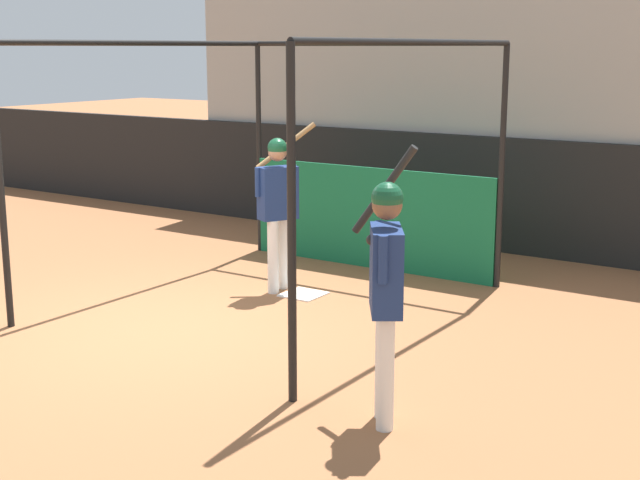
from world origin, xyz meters
name	(u,v)px	position (x,y,z in m)	size (l,w,h in m)	color
ground_plane	(161,328)	(0.00, 0.00, 0.00)	(60.00, 60.00, 0.00)	#935B38
outfield_wall	(406,186)	(0.00, 5.15, 0.79)	(24.00, 0.12, 1.58)	black
bleacher_section	(467,107)	(0.00, 7.21, 1.83)	(7.60, 4.00, 3.66)	#9E9E99
batting_cage	(336,177)	(0.43, 2.59, 1.26)	(3.58, 4.24, 2.85)	black
home_plate	(303,294)	(0.49, 1.81, 0.01)	(0.44, 0.44, 0.02)	white
player_batter	(278,199)	(0.14, 1.83, 1.08)	(0.59, 0.91, 1.91)	white
player_waiting	(386,279)	(3.01, -0.76, 1.13)	(0.69, 0.66, 2.08)	white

